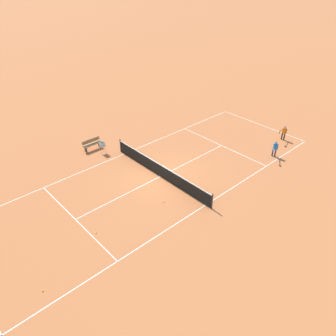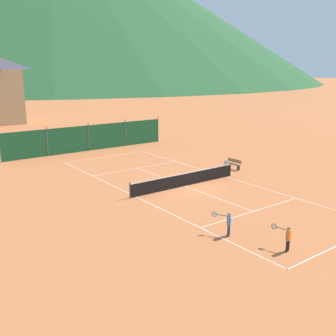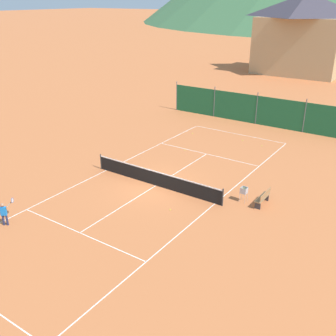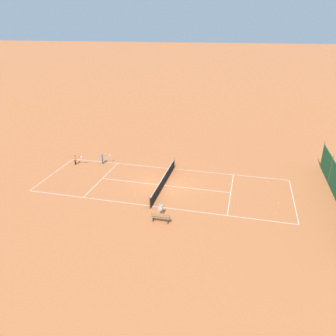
# 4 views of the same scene
# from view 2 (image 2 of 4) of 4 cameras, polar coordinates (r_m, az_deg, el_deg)

# --- Properties ---
(ground_plane) EXTENTS (600.00, 600.00, 0.00)m
(ground_plane) POSITION_cam_2_polar(r_m,az_deg,el_deg) (28.12, 2.44, -2.63)
(ground_plane) COLOR #BC6638
(court_line_markings) EXTENTS (8.25, 23.85, 0.01)m
(court_line_markings) POSITION_cam_2_polar(r_m,az_deg,el_deg) (28.12, 2.44, -2.62)
(court_line_markings) COLOR white
(court_line_markings) RESTS_ON ground
(tennis_net) EXTENTS (9.18, 0.08, 1.06)m
(tennis_net) POSITION_cam_2_polar(r_m,az_deg,el_deg) (27.98, 2.46, -1.65)
(tennis_net) COLOR #2D2D2D
(tennis_net) RESTS_ON ground
(windscreen_fence_far) EXTENTS (17.28, 0.08, 2.90)m
(windscreen_fence_far) POSITION_cam_2_polar(r_m,az_deg,el_deg) (40.72, -11.42, 4.29)
(windscreen_fence_far) COLOR #1E6038
(windscreen_fence_far) RESTS_ON ground
(player_far_baseline) EXTENTS (0.56, 1.03, 1.24)m
(player_far_baseline) POSITION_cam_2_polar(r_m,az_deg,el_deg) (19.99, 8.71, -7.77)
(player_far_baseline) COLOR #23284C
(player_far_baseline) RESTS_ON ground
(player_near_baseline) EXTENTS (0.40, 1.05, 1.21)m
(player_near_baseline) POSITION_cam_2_polar(r_m,az_deg,el_deg) (19.02, 16.93, -9.51)
(player_near_baseline) COLOR black
(player_near_baseline) RESTS_ON ground
(tennis_ball_alley_right) EXTENTS (0.07, 0.07, 0.07)m
(tennis_ball_alley_right) POSITION_cam_2_polar(r_m,az_deg,el_deg) (28.25, 8.90, -2.65)
(tennis_ball_alley_right) COLOR #CCE033
(tennis_ball_alley_right) RESTS_ON ground
(tennis_ball_near_corner) EXTENTS (0.07, 0.07, 0.07)m
(tennis_ball_near_corner) POSITION_cam_2_polar(r_m,az_deg,el_deg) (28.17, -3.19, -2.54)
(tennis_ball_near_corner) COLOR #CCE033
(tennis_ball_near_corner) RESTS_ON ground
(tennis_ball_service_box) EXTENTS (0.07, 0.07, 0.07)m
(tennis_ball_service_box) POSITION_cam_2_polar(r_m,az_deg,el_deg) (37.75, -4.11, 1.79)
(tennis_ball_service_box) COLOR #CCE033
(tennis_ball_service_box) RESTS_ON ground
(tennis_ball_alley_left) EXTENTS (0.07, 0.07, 0.07)m
(tennis_ball_alley_left) POSITION_cam_2_polar(r_m,az_deg,el_deg) (34.59, -12.15, 0.34)
(tennis_ball_alley_left) COLOR #CCE033
(tennis_ball_alley_left) RESTS_ON ground
(tennis_ball_far_corner) EXTENTS (0.07, 0.07, 0.07)m
(tennis_ball_far_corner) POSITION_cam_2_polar(r_m,az_deg,el_deg) (32.06, -6.86, -0.53)
(tennis_ball_far_corner) COLOR #CCE033
(tennis_ball_far_corner) RESTS_ON ground
(tennis_ball_by_net_right) EXTENTS (0.07, 0.07, 0.07)m
(tennis_ball_by_net_right) POSITION_cam_2_polar(r_m,az_deg,el_deg) (37.13, -6.65, 1.52)
(tennis_ball_by_net_right) COLOR #CCE033
(tennis_ball_by_net_right) RESTS_ON ground
(ball_hopper) EXTENTS (0.36, 0.36, 0.89)m
(ball_hopper) POSITION_cam_2_polar(r_m,az_deg,el_deg) (32.18, 8.54, 0.62)
(ball_hopper) COLOR #B7B7BC
(ball_hopper) RESTS_ON ground
(courtside_bench) EXTENTS (0.36, 1.50, 0.84)m
(courtside_bench) POSITION_cam_2_polar(r_m,az_deg,el_deg) (33.16, 9.49, 0.61)
(courtside_bench) COLOR olive
(courtside_bench) RESTS_ON ground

